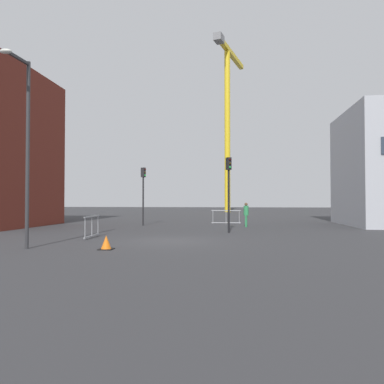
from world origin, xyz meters
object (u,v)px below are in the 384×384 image
object	(u,v)px
pedestrian_walking	(246,213)
traffic_cone_orange	(106,243)
traffic_light_near	(143,187)
construction_crane	(228,107)
streetlamp_tall	(25,138)
traffic_light_verge	(229,183)

from	to	relation	value
pedestrian_walking	traffic_cone_orange	xyz separation A→B (m)	(-5.49, -12.17, -0.73)
traffic_cone_orange	traffic_light_near	bearing A→B (deg)	98.76
construction_crane	traffic_light_near	bearing A→B (deg)	-99.75
construction_crane	traffic_cone_orange	bearing A→B (deg)	-94.48
traffic_light_near	traffic_cone_orange	world-z (taller)	traffic_light_near
construction_crane	pedestrian_walking	size ratio (longest dim) A/B	15.83
traffic_light_near	pedestrian_walking	distance (m)	7.66
pedestrian_walking	traffic_cone_orange	world-z (taller)	pedestrian_walking
streetlamp_tall	pedestrian_walking	size ratio (longest dim) A/B	4.28
construction_crane	streetlamp_tall	bearing A→B (deg)	-98.40
streetlamp_tall	traffic_light_near	distance (m)	13.02
traffic_light_near	traffic_cone_orange	xyz separation A→B (m)	(1.93, -12.56, -2.59)
streetlamp_tall	pedestrian_walking	bearing A→B (deg)	55.56
pedestrian_walking	streetlamp_tall	bearing A→B (deg)	-124.44
traffic_light_verge	construction_crane	bearing A→B (deg)	91.51
traffic_light_verge	traffic_cone_orange	size ratio (longest dim) A/B	8.14
construction_crane	traffic_light_near	xyz separation A→B (m)	(-5.37, -31.28, -13.85)
streetlamp_tall	traffic_cone_orange	world-z (taller)	streetlamp_tall
traffic_light_verge	pedestrian_walking	xyz separation A→B (m)	(1.09, 4.70, -1.88)
construction_crane	traffic_light_near	size ratio (longest dim) A/B	6.27
traffic_light_verge	traffic_cone_orange	bearing A→B (deg)	-120.49
streetlamp_tall	construction_crane	bearing A→B (deg)	81.60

